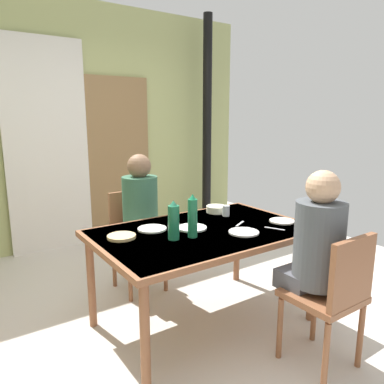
# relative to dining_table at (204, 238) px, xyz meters

# --- Properties ---
(ground_plane) EXTENTS (5.91, 5.91, 0.00)m
(ground_plane) POSITION_rel_dining_table_xyz_m (-0.21, 0.09, -0.67)
(ground_plane) COLOR beige
(wall_back) EXTENTS (4.71, 0.10, 2.82)m
(wall_back) POSITION_rel_dining_table_xyz_m (-0.21, 2.36, 0.74)
(wall_back) COLOR #B4BC77
(wall_back) RESTS_ON ground_plane
(door_wooden) EXTENTS (0.80, 0.05, 2.00)m
(door_wooden) POSITION_rel_dining_table_xyz_m (0.34, 2.28, 0.33)
(door_wooden) COLOR olive
(door_wooden) RESTS_ON ground_plane
(stove_pipe_column) EXTENTS (0.12, 0.12, 2.82)m
(stove_pipe_column) POSITION_rel_dining_table_xyz_m (1.51, 2.01, 0.74)
(stove_pipe_column) COLOR black
(stove_pipe_column) RESTS_ON ground_plane
(curtain_panel) EXTENTS (0.90, 0.03, 2.37)m
(curtain_panel) POSITION_rel_dining_table_xyz_m (-0.51, 2.26, 0.52)
(curtain_panel) COLOR white
(curtain_panel) RESTS_ON ground_plane
(dining_table) EXTENTS (1.54, 0.99, 0.73)m
(dining_table) POSITION_rel_dining_table_xyz_m (0.00, 0.00, 0.00)
(dining_table) COLOR brown
(dining_table) RESTS_ON ground_plane
(chair_near_diner) EXTENTS (0.40, 0.40, 0.87)m
(chair_near_diner) POSITION_rel_dining_table_xyz_m (0.33, -0.85, -0.17)
(chair_near_diner) COLOR brown
(chair_near_diner) RESTS_ON ground_plane
(chair_far_diner) EXTENTS (0.40, 0.40, 0.87)m
(chair_far_diner) POSITION_rel_dining_table_xyz_m (-0.14, 0.85, -0.17)
(chair_far_diner) COLOR brown
(chair_far_diner) RESTS_ON ground_plane
(person_near_diner) EXTENTS (0.30, 0.37, 0.77)m
(person_near_diner) POSITION_rel_dining_table_xyz_m (0.33, -0.71, 0.11)
(person_near_diner) COLOR #4D4F57
(person_near_diner) RESTS_ON ground_plane
(person_far_diner) EXTENTS (0.30, 0.37, 0.77)m
(person_far_diner) POSITION_rel_dining_table_xyz_m (-0.14, 0.71, 0.11)
(person_far_diner) COLOR #356F47
(person_far_diner) RESTS_ON ground_plane
(water_bottle_green_near) EXTENTS (0.06, 0.06, 0.30)m
(water_bottle_green_near) POSITION_rel_dining_table_xyz_m (-0.16, -0.09, 0.20)
(water_bottle_green_near) COLOR #227C4F
(water_bottle_green_near) RESTS_ON dining_table
(water_bottle_green_far) EXTENTS (0.08, 0.08, 0.26)m
(water_bottle_green_far) POSITION_rel_dining_table_xyz_m (-0.29, -0.06, 0.19)
(water_bottle_green_far) COLOR #20784F
(water_bottle_green_far) RESTS_ON dining_table
(serving_bowl_center) EXTENTS (0.17, 0.17, 0.05)m
(serving_bowl_center) POSITION_rel_dining_table_xyz_m (0.38, 0.34, 0.09)
(serving_bowl_center) COLOR #EBE8C7
(serving_bowl_center) RESTS_ON dining_table
(dinner_plate_near_left) EXTENTS (0.19, 0.19, 0.01)m
(dinner_plate_near_left) POSITION_rel_dining_table_xyz_m (0.62, -0.18, 0.07)
(dinner_plate_near_left) COLOR white
(dinner_plate_near_left) RESTS_ON dining_table
(dinner_plate_near_right) EXTENTS (0.21, 0.21, 0.01)m
(dinner_plate_near_right) POSITION_rel_dining_table_xyz_m (0.18, -0.22, 0.07)
(dinner_plate_near_right) COLOR white
(dinner_plate_near_right) RESTS_ON dining_table
(dinner_plate_far_center) EXTENTS (0.21, 0.21, 0.01)m
(dinner_plate_far_center) POSITION_rel_dining_table_xyz_m (-0.31, 0.21, 0.07)
(dinner_plate_far_center) COLOR white
(dinner_plate_far_center) RESTS_ON dining_table
(dinner_plate_far_side) EXTENTS (0.21, 0.21, 0.01)m
(dinner_plate_far_side) POSITION_rel_dining_table_xyz_m (-0.06, 0.07, 0.07)
(dinner_plate_far_side) COLOR white
(dinner_plate_far_side) RESTS_ON dining_table
(drinking_glass_by_near_diner) EXTENTS (0.06, 0.06, 0.09)m
(drinking_glass_by_near_diner) POSITION_rel_dining_table_xyz_m (0.37, 0.20, 0.11)
(drinking_glass_by_near_diner) COLOR silver
(drinking_glass_by_near_diner) RESTS_ON dining_table
(bread_plate_sliced) EXTENTS (0.19, 0.19, 0.02)m
(bread_plate_sliced) POSITION_rel_dining_table_xyz_m (-0.56, 0.16, 0.07)
(bread_plate_sliced) COLOR #DBB77A
(bread_plate_sliced) RESTS_ON dining_table
(cutlery_knife_near) EXTENTS (0.14, 0.09, 0.00)m
(cutlery_knife_near) POSITION_rel_dining_table_xyz_m (0.31, -0.04, 0.06)
(cutlery_knife_near) COLOR silver
(cutlery_knife_near) RESTS_ON dining_table
(cutlery_fork_near) EXTENTS (0.08, 0.14, 0.00)m
(cutlery_fork_near) POSITION_rel_dining_table_xyz_m (0.43, -0.27, 0.06)
(cutlery_fork_near) COLOR silver
(cutlery_fork_near) RESTS_ON dining_table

